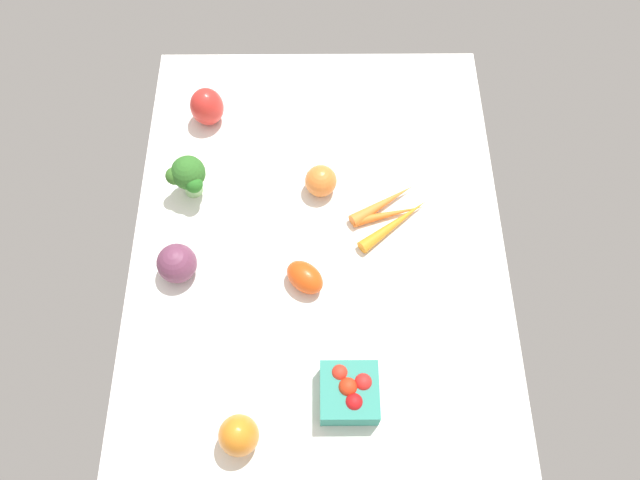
{
  "coord_description": "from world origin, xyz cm",
  "views": [
    {
      "loc": [
        -55.89,
        0.31,
        112.92
      ],
      "look_at": [
        0.0,
        0.0,
        4.0
      ],
      "focal_mm": 34.11,
      "sensor_mm": 36.0,
      "label": 1
    }
  ],
  "objects": [
    {
      "name": "tablecloth",
      "position": [
        0.0,
        0.0,
        1.0
      ],
      "size": [
        104.0,
        76.0,
        2.0
      ],
      "primitive_type": "cube",
      "color": "white",
      "rests_on": "ground"
    },
    {
      "name": "broccoli_head",
      "position": [
        12.65,
        26.61,
        8.31
      ],
      "size": [
        7.91,
        8.14,
        10.49
      ],
      "color": "#96CB86",
      "rests_on": "tablecloth"
    },
    {
      "name": "red_onion_center",
      "position": [
        -5.92,
        27.57,
        5.9
      ],
      "size": [
        7.8,
        7.8,
        7.8
      ],
      "primitive_type": "sphere",
      "color": "#6D3652",
      "rests_on": "tablecloth"
    },
    {
      "name": "roma_tomato",
      "position": [
        -8.51,
        2.68,
        4.74
      ],
      "size": [
        9.45,
        9.69,
        5.49
      ],
      "primitive_type": "ellipsoid",
      "rotation": [
        0.0,
        0.0,
        3.99
      ],
      "color": "#E14B14",
      "rests_on": "tablecloth"
    },
    {
      "name": "heirloom_tomato_orange",
      "position": [
        13.23,
        -0.56,
        5.36
      ],
      "size": [
        6.72,
        6.72,
        6.72
      ],
      "primitive_type": "sphere",
      "color": "orange",
      "rests_on": "tablecloth"
    },
    {
      "name": "berry_basket",
      "position": [
        -30.9,
        -5.36,
        5.32
      ],
      "size": [
        10.3,
        10.3,
        7.22
      ],
      "color": "teal",
      "rests_on": "tablecloth"
    },
    {
      "name": "bell_pepper_red",
      "position": [
        32.15,
        24.65,
        6.54
      ],
      "size": [
        10.47,
        10.47,
        9.07
      ],
      "primitive_type": "ellipsoid",
      "rotation": [
        0.0,
        0.0,
        5.44
      ],
      "color": "red",
      "rests_on": "tablecloth"
    },
    {
      "name": "bell_pepper_orange",
      "position": [
        -38.42,
        13.62,
        6.67
      ],
      "size": [
        7.06,
        7.06,
        9.35
      ],
      "primitive_type": "ellipsoid",
      "rotation": [
        0.0,
        0.0,
        4.74
      ],
      "color": "orange",
      "rests_on": "tablecloth"
    },
    {
      "name": "carrot_bunch",
      "position": [
        6.36,
        -14.69,
        3.33
      ],
      "size": [
        16.91,
        17.43,
        2.84
      ],
      "color": "orange",
      "rests_on": "tablecloth"
    }
  ]
}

